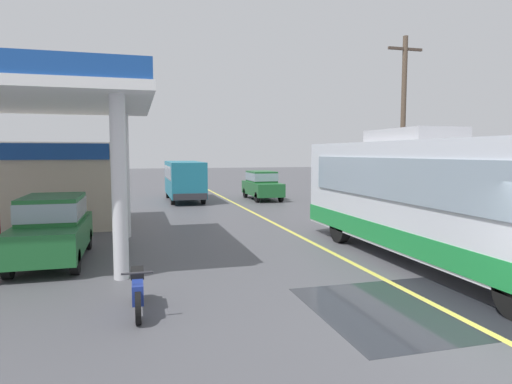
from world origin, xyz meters
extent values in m
plane|color=#4C4C51|center=(0.00, 20.00, 0.00)|extent=(120.00, 120.00, 0.00)
cube|color=#D8CC4C|center=(0.00, 15.00, 0.00)|extent=(0.16, 50.00, 0.01)
cube|color=#26282D|center=(-0.70, 2.04, 0.00)|extent=(3.51, 3.50, 0.01)
cube|color=silver|center=(2.02, 4.86, 1.88)|extent=(2.50, 11.00, 2.90)
cube|color=#1E8C3F|center=(2.02, 4.86, 0.77)|extent=(2.54, 11.04, 0.56)
cube|color=#8C9EAD|center=(0.75, 4.86, 2.33)|extent=(0.06, 9.35, 1.10)
cube|color=#8C9EAD|center=(3.29, 4.86, 2.33)|extent=(0.06, 9.35, 1.10)
cube|color=#B2B2B7|center=(2.02, 5.86, 3.51)|extent=(1.60, 2.80, 0.36)
cylinder|color=black|center=(0.92, 8.16, 0.50)|extent=(0.30, 1.00, 1.00)
cylinder|color=black|center=(3.12, 8.16, 0.50)|extent=(0.30, 1.00, 1.00)
cylinder|color=silver|center=(-6.04, 5.62, 2.30)|extent=(0.36, 0.36, 4.60)
cylinder|color=silver|center=(-6.04, 11.02, 2.30)|extent=(0.36, 0.36, 4.60)
cube|color=beige|center=(-9.74, 14.52, 1.70)|extent=(7.00, 4.40, 3.40)
cube|color=#194799|center=(-9.74, 12.28, 3.05)|extent=(6.30, 0.10, 0.60)
cube|color=#1E602D|center=(-7.90, 7.79, 0.72)|extent=(1.70, 4.20, 0.80)
cube|color=#1E602D|center=(-7.90, 7.99, 1.47)|extent=(1.50, 2.31, 0.70)
cube|color=#8C9EAD|center=(-7.90, 7.99, 1.47)|extent=(1.53, 2.35, 0.49)
cylinder|color=black|center=(-8.65, 6.29, 0.32)|extent=(0.20, 0.64, 0.64)
cylinder|color=black|center=(-7.15, 6.29, 0.32)|extent=(0.20, 0.64, 0.64)
cylinder|color=black|center=(-8.65, 9.29, 0.32)|extent=(0.20, 0.64, 0.64)
cylinder|color=black|center=(-7.15, 9.29, 0.32)|extent=(0.20, 0.64, 0.64)
cube|color=teal|center=(-2.73, 22.51, 1.39)|extent=(2.00, 6.00, 2.10)
cube|color=#8C9EAD|center=(-2.73, 22.51, 1.79)|extent=(2.04, 5.10, 0.80)
cube|color=#2D2D33|center=(-2.73, 19.46, 0.54)|extent=(1.90, 0.16, 0.36)
cylinder|color=black|center=(-3.61, 20.51, 0.38)|extent=(0.22, 0.76, 0.76)
cylinder|color=black|center=(-1.85, 20.51, 0.38)|extent=(0.22, 0.76, 0.76)
cylinder|color=black|center=(-3.61, 24.51, 0.38)|extent=(0.22, 0.76, 0.76)
cylinder|color=black|center=(-1.85, 24.51, 0.38)|extent=(0.22, 0.76, 0.76)
cylinder|color=black|center=(-5.68, 2.62, 0.30)|extent=(0.10, 0.60, 0.60)
cylinder|color=black|center=(-5.68, 3.82, 0.30)|extent=(0.10, 0.60, 0.60)
cube|color=navy|center=(-5.68, 3.22, 0.50)|extent=(0.20, 1.30, 0.36)
cube|color=black|center=(-5.68, 3.37, 0.72)|extent=(0.24, 0.60, 0.12)
cylinder|color=#2D2D33|center=(-5.68, 2.67, 0.90)|extent=(0.55, 0.04, 0.04)
cube|color=#1E602D|center=(2.16, 21.83, 0.72)|extent=(1.70, 4.20, 0.80)
cube|color=#1E602D|center=(2.16, 22.03, 1.47)|extent=(1.50, 2.31, 0.70)
cube|color=#8C9EAD|center=(2.16, 22.03, 1.47)|extent=(1.53, 2.35, 0.49)
cylinder|color=black|center=(1.41, 20.33, 0.32)|extent=(0.20, 0.64, 0.64)
cylinder|color=black|center=(2.91, 20.33, 0.32)|extent=(0.20, 0.64, 0.64)
cylinder|color=black|center=(1.41, 23.33, 0.32)|extent=(0.20, 0.64, 0.64)
cylinder|color=black|center=(2.91, 23.33, 0.32)|extent=(0.20, 0.64, 0.64)
cylinder|color=brown|center=(6.83, 13.60, 4.26)|extent=(0.24, 0.24, 8.51)
cube|color=#4C3D33|center=(6.83, 13.60, 7.91)|extent=(1.80, 0.12, 0.12)
camera|label=1|loc=(-5.67, -5.23, 3.02)|focal=31.00mm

